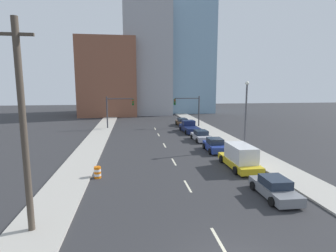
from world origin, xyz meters
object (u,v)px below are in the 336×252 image
at_px(traffic_signal_left, 115,108).
at_px(traffic_signal_right, 191,107).
at_px(traffic_barrel, 98,172).
at_px(utility_pole_left_near, 23,128).
at_px(pickup_truck_navy, 189,127).
at_px(sedan_silver, 201,136).
at_px(box_truck_yellow, 240,157).
at_px(sedan_brown, 182,122).
at_px(sedan_gray, 275,188).
at_px(street_lamp, 246,110).
at_px(sedan_blue, 215,145).

xyz_separation_m(traffic_signal_left, traffic_signal_right, (13.57, 0.00, 0.00)).
relative_size(traffic_signal_left, traffic_signal_right, 1.00).
bearing_deg(traffic_barrel, utility_pole_left_near, -106.75).
bearing_deg(pickup_truck_navy, sedan_silver, -92.00).
height_order(traffic_signal_right, box_truck_yellow, traffic_signal_right).
distance_m(traffic_signal_left, sedan_brown, 12.86).
relative_size(utility_pole_left_near, sedan_gray, 2.43).
distance_m(utility_pole_left_near, sedan_silver, 26.07).
height_order(traffic_signal_right, sedan_silver, traffic_signal_right).
bearing_deg(box_truck_yellow, traffic_barrel, -176.00).
xyz_separation_m(street_lamp, sedan_blue, (-3.84, -0.56, -3.96)).
bearing_deg(utility_pole_left_near, pickup_truck_navy, 62.62).
bearing_deg(traffic_signal_left, utility_pole_left_near, -94.16).
relative_size(traffic_barrel, pickup_truck_navy, 0.16).
distance_m(utility_pole_left_near, traffic_barrel, 9.51).
relative_size(street_lamp, sedan_silver, 1.81).
xyz_separation_m(traffic_barrel, sedan_brown, (12.42, 27.39, 0.17)).
distance_m(traffic_barrel, street_lamp, 18.37).
height_order(traffic_signal_left, utility_pole_left_near, utility_pole_left_near).
bearing_deg(sedan_silver, pickup_truck_navy, 88.72).
height_order(traffic_barrel, sedan_gray, sedan_gray).
bearing_deg(sedan_gray, pickup_truck_navy, 91.36).
bearing_deg(pickup_truck_navy, sedan_brown, 85.63).
bearing_deg(traffic_barrel, sedan_blue, 30.61).
bearing_deg(sedan_blue, box_truck_yellow, -86.22).
bearing_deg(traffic_signal_left, traffic_signal_right, 0.00).
height_order(utility_pole_left_near, street_lamp, utility_pole_left_near).
distance_m(traffic_signal_left, traffic_barrel, 25.71).
distance_m(sedan_gray, pickup_truck_navy, 25.70).
bearing_deg(box_truck_yellow, pickup_truck_navy, 91.12).
bearing_deg(sedan_brown, street_lamp, -82.46).
bearing_deg(traffic_signal_right, sedan_silver, -96.58).
distance_m(street_lamp, sedan_blue, 5.54).
xyz_separation_m(sedan_gray, sedan_silver, (-0.07, 18.74, 0.04)).
xyz_separation_m(street_lamp, box_truck_yellow, (-3.55, -6.94, -3.62)).
bearing_deg(traffic_signal_right, pickup_truck_navy, -105.65).
xyz_separation_m(box_truck_yellow, sedan_brown, (-0.13, 26.52, -0.39)).
xyz_separation_m(box_truck_yellow, sedan_blue, (-0.29, 6.39, -0.34)).
height_order(utility_pole_left_near, box_truck_yellow, utility_pole_left_near).
distance_m(traffic_barrel, box_truck_yellow, 12.59).
bearing_deg(traffic_signal_left, box_truck_yellow, -63.14).
height_order(sedan_silver, pickup_truck_navy, pickup_truck_navy).
bearing_deg(street_lamp, pickup_truck_navy, 107.46).
xyz_separation_m(utility_pole_left_near, traffic_barrel, (2.34, 7.78, -4.94)).
height_order(traffic_signal_left, traffic_barrel, traffic_signal_left).
distance_m(pickup_truck_navy, sedan_brown, 7.14).
height_order(utility_pole_left_near, sedan_brown, utility_pole_left_near).
relative_size(traffic_barrel, sedan_gray, 0.22).
relative_size(traffic_signal_left, sedan_blue, 1.33).
bearing_deg(pickup_truck_navy, street_lamp, -75.03).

